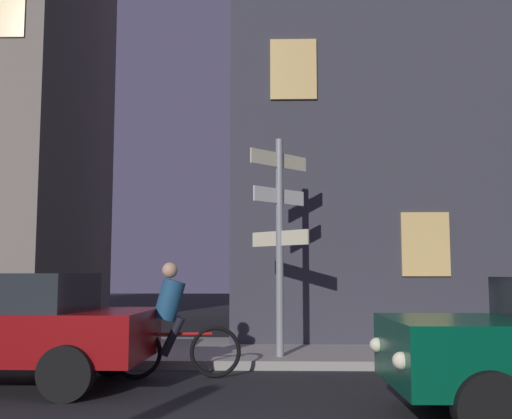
% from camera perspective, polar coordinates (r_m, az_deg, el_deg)
% --- Properties ---
extents(sidewalk_kerb, '(40.00, 3.43, 0.14)m').
position_cam_1_polar(sidewalk_kerb, '(11.17, -0.64, -13.09)').
color(sidewalk_kerb, '#9E9991').
rests_on(sidewalk_kerb, ground_plane).
extents(signpost, '(0.93, 0.93, 3.52)m').
position_cam_1_polar(signpost, '(9.93, 2.21, -1.85)').
color(signpost, gray).
rests_on(signpost, sidewalk_kerb).
extents(cyclist, '(1.82, 0.37, 1.61)m').
position_cam_1_polar(cyclist, '(8.78, -7.78, -10.54)').
color(cyclist, black).
rests_on(cyclist, ground_plane).
extents(building_right_block, '(12.29, 9.71, 16.63)m').
position_cam_1_polar(building_right_block, '(18.57, 18.85, 16.04)').
color(building_right_block, '#383842').
rests_on(building_right_block, ground_plane).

